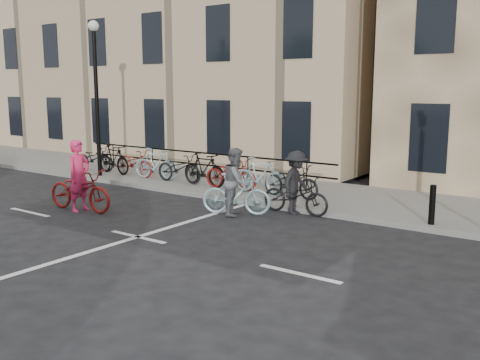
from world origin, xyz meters
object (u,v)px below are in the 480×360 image
Objects in this scene: cyclist_pink at (80,186)px; cyclist_dark at (296,189)px; lamp_post at (96,79)px; cyclist_grey at (236,188)px.

cyclist_pink is 1.17× the size of cyclist_dark.
cyclist_pink is at bearing 119.65° from cyclist_dark.
cyclist_pink reaches higher than cyclist_dark.
cyclist_dark is (4.77, 2.99, -0.01)m from cyclist_pink.
lamp_post is 7.68m from cyclist_grey.
cyclist_grey is (3.60, 2.03, 0.05)m from cyclist_pink.
cyclist_grey reaches higher than cyclist_dark.
cyclist_pink is 1.19× the size of cyclist_grey.
cyclist_grey is (7.00, -1.46, -2.80)m from lamp_post.
lamp_post is at bearing 54.23° from cyclist_grey.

